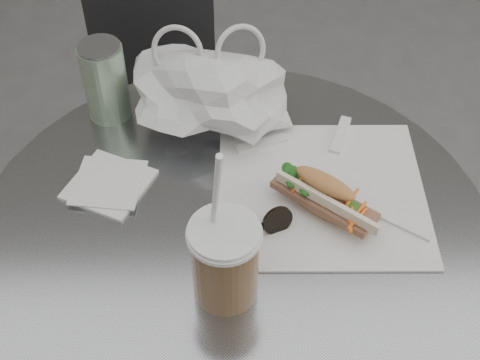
{
  "coord_description": "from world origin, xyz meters",
  "views": [
    {
      "loc": [
        -0.0,
        -0.4,
        1.5
      ],
      "look_at": [
        0.01,
        0.25,
        0.79
      ],
      "focal_mm": 50.0,
      "sensor_mm": 36.0,
      "label": 1
    }
  ],
  "objects_px": {
    "chair_far": "(172,152)",
    "banh_mi": "(324,197)",
    "sunglasses": "(259,227)",
    "cafe_table": "(234,328)",
    "iced_coffee": "(225,260)",
    "drink_can": "(105,81)"
  },
  "relations": [
    {
      "from": "chair_far",
      "to": "iced_coffee",
      "type": "bearing_deg",
      "value": 86.85
    },
    {
      "from": "chair_far",
      "to": "iced_coffee",
      "type": "distance_m",
      "value": 0.85
    },
    {
      "from": "cafe_table",
      "to": "banh_mi",
      "type": "height_order",
      "value": "banh_mi"
    },
    {
      "from": "iced_coffee",
      "to": "sunglasses",
      "type": "relative_size",
      "value": 2.74
    },
    {
      "from": "iced_coffee",
      "to": "drink_can",
      "type": "bearing_deg",
      "value": 118.32
    },
    {
      "from": "cafe_table",
      "to": "sunglasses",
      "type": "height_order",
      "value": "sunglasses"
    },
    {
      "from": "sunglasses",
      "to": "banh_mi",
      "type": "bearing_deg",
      "value": 0.64
    },
    {
      "from": "cafe_table",
      "to": "drink_can",
      "type": "xyz_separation_m",
      "value": [
        -0.2,
        0.26,
        0.34
      ]
    },
    {
      "from": "drink_can",
      "to": "chair_far",
      "type": "bearing_deg",
      "value": 80.2
    },
    {
      "from": "cafe_table",
      "to": "sunglasses",
      "type": "relative_size",
      "value": 7.62
    },
    {
      "from": "chair_far",
      "to": "banh_mi",
      "type": "bearing_deg",
      "value": 102.35
    },
    {
      "from": "cafe_table",
      "to": "banh_mi",
      "type": "distance_m",
      "value": 0.34
    },
    {
      "from": "iced_coffee",
      "to": "drink_can",
      "type": "relative_size",
      "value": 1.99
    },
    {
      "from": "cafe_table",
      "to": "chair_far",
      "type": "distance_m",
      "value": 0.62
    },
    {
      "from": "banh_mi",
      "to": "drink_can",
      "type": "height_order",
      "value": "drink_can"
    },
    {
      "from": "cafe_table",
      "to": "sunglasses",
      "type": "distance_m",
      "value": 0.29
    },
    {
      "from": "chair_far",
      "to": "iced_coffee",
      "type": "xyz_separation_m",
      "value": [
        0.14,
        -0.69,
        0.49
      ]
    },
    {
      "from": "banh_mi",
      "to": "sunglasses",
      "type": "relative_size",
      "value": 1.98
    },
    {
      "from": "cafe_table",
      "to": "banh_mi",
      "type": "bearing_deg",
      "value": 13.55
    },
    {
      "from": "iced_coffee",
      "to": "drink_can",
      "type": "height_order",
      "value": "iced_coffee"
    },
    {
      "from": "banh_mi",
      "to": "sunglasses",
      "type": "bearing_deg",
      "value": -117.23
    },
    {
      "from": "iced_coffee",
      "to": "drink_can",
      "type": "distance_m",
      "value": 0.41
    }
  ]
}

